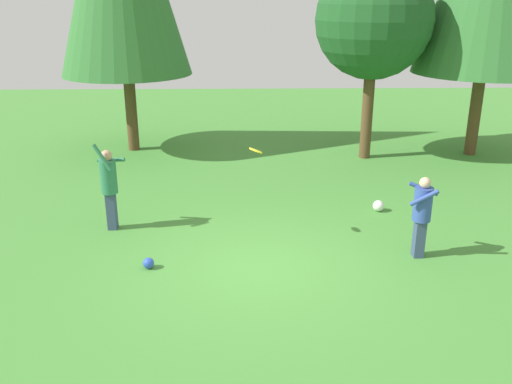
# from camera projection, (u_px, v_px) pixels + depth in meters

# --- Properties ---
(ground_plane) EXTENTS (40.00, 40.00, 0.00)m
(ground_plane) POSITION_uv_depth(u_px,v_px,m) (256.00, 268.00, 9.99)
(ground_plane) COLOR #478C38
(person_thrower) EXTENTS (0.61, 0.57, 1.91)m
(person_thrower) POSITION_uv_depth(u_px,v_px,m) (109.00, 183.00, 11.33)
(person_thrower) COLOR #38476B
(person_thrower) RESTS_ON ground_plane
(person_catcher) EXTENTS (0.63, 0.60, 1.58)m
(person_catcher) POSITION_uv_depth(u_px,v_px,m) (422.00, 211.00, 10.14)
(person_catcher) COLOR #38476B
(person_catcher) RESTS_ON ground_plane
(frisbee) EXTENTS (0.34, 0.35, 0.13)m
(frisbee) POSITION_uv_depth(u_px,v_px,m) (256.00, 150.00, 10.53)
(frisbee) COLOR yellow
(ball_white) EXTENTS (0.26, 0.26, 0.26)m
(ball_white) POSITION_uv_depth(u_px,v_px,m) (378.00, 206.00, 12.57)
(ball_white) COLOR white
(ball_white) RESTS_ON ground_plane
(ball_blue) EXTENTS (0.21, 0.21, 0.21)m
(ball_blue) POSITION_uv_depth(u_px,v_px,m) (149.00, 263.00, 9.96)
(ball_blue) COLOR blue
(ball_blue) RESTS_ON ground_plane
(tree_right) EXTENTS (3.33, 3.33, 5.69)m
(tree_right) POSITION_uv_depth(u_px,v_px,m) (374.00, 21.00, 15.39)
(tree_right) COLOR brown
(tree_right) RESTS_ON ground_plane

